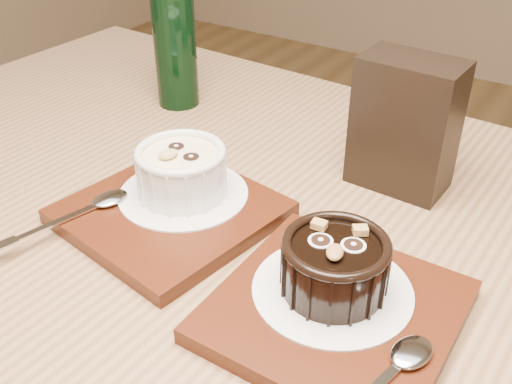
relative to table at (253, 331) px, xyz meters
The scene contains 11 objects.
table is the anchor object (origin of this frame).
tray_left 0.14m from the table, behind, with size 0.18×0.18×0.01m, color #4A1C0C.
doily_left 0.15m from the table, 162.92° to the left, with size 0.13×0.13×0.00m, color white.
ramekin_white 0.17m from the table, 162.95° to the left, with size 0.09×0.09×0.05m.
spoon_left 0.21m from the table, 162.95° to the right, with size 0.03×0.13×0.01m, color silver, non-canonical shape.
tray_right 0.14m from the table, 15.67° to the right, with size 0.18×0.18×0.01m, color #4A1C0C.
doily_right 0.14m from the table, ahead, with size 0.13×0.13×0.00m, color white.
ramekin_dark 0.16m from the table, ahead, with size 0.09×0.09×0.05m.
spoon_right 0.21m from the table, 26.89° to the right, with size 0.03×0.13×0.01m, color silver, non-canonical shape.
condiment_stand 0.26m from the table, 72.78° to the left, with size 0.10×0.06×0.14m, color black.
green_bottle 0.39m from the table, 139.83° to the left, with size 0.06×0.06×0.21m.
Camera 1 is at (0.46, -0.31, 1.10)m, focal length 42.00 mm.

